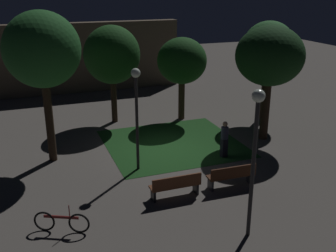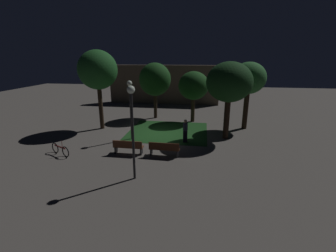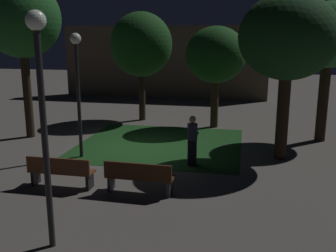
# 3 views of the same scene
# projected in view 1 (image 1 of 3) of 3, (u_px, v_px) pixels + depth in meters

# --- Properties ---
(ground_plane) EXTENTS (60.00, 60.00, 0.00)m
(ground_plane) POSITION_uv_depth(u_px,v_px,m) (166.00, 151.00, 18.08)
(ground_plane) COLOR #56514C
(grass_lawn) EXTENTS (6.08, 5.70, 0.01)m
(grass_lawn) POSITION_uv_depth(u_px,v_px,m) (173.00, 143.00, 18.91)
(grass_lawn) COLOR #194219
(grass_lawn) RESTS_ON ground
(bench_near_trees) EXTENTS (1.80, 0.49, 0.88)m
(bench_near_trees) POSITION_uv_depth(u_px,v_px,m) (176.00, 185.00, 14.00)
(bench_near_trees) COLOR brown
(bench_near_trees) RESTS_ON ground
(bench_front_right) EXTENTS (1.81, 0.53, 0.88)m
(bench_front_right) POSITION_uv_depth(u_px,v_px,m) (232.00, 175.00, 14.72)
(bench_front_right) COLOR #422314
(bench_front_right) RESTS_ON ground
(tree_tall_center) EXTENTS (2.64, 2.64, 4.45)m
(tree_tall_center) POSITION_uv_depth(u_px,v_px,m) (182.00, 61.00, 21.30)
(tree_tall_center) COLOR #38281C
(tree_tall_center) RESTS_ON ground
(tree_near_wall) EXTENTS (3.12, 3.12, 5.37)m
(tree_near_wall) POSITION_uv_depth(u_px,v_px,m) (270.00, 57.00, 18.20)
(tree_near_wall) COLOR #2D2116
(tree_near_wall) RESTS_ON ground
(tree_right_canopy) EXTENTS (3.00, 3.00, 6.18)m
(tree_right_canopy) POSITION_uv_depth(u_px,v_px,m) (42.00, 51.00, 15.59)
(tree_right_canopy) COLOR #2D2116
(tree_right_canopy) RESTS_ON ground
(tree_left_canopy) EXTENTS (2.63, 2.63, 5.29)m
(tree_left_canopy) POSITION_uv_depth(u_px,v_px,m) (269.00, 46.00, 21.10)
(tree_left_canopy) COLOR #2D2116
(tree_left_canopy) RESTS_ON ground
(tree_back_left) EXTENTS (2.91, 2.91, 5.13)m
(tree_back_left) POSITION_uv_depth(u_px,v_px,m) (112.00, 55.00, 20.70)
(tree_back_left) COLOR #2D2116
(tree_back_left) RESTS_ON ground
(lamp_post_plaza_east) EXTENTS (0.36, 0.36, 4.13)m
(lamp_post_plaza_east) POSITION_uv_depth(u_px,v_px,m) (136.00, 101.00, 15.37)
(lamp_post_plaza_east) COLOR black
(lamp_post_plaza_east) RESTS_ON ground
(lamp_post_plaza_west) EXTENTS (0.36, 0.36, 4.48)m
(lamp_post_plaza_west) POSITION_uv_depth(u_px,v_px,m) (255.00, 140.00, 11.04)
(lamp_post_plaza_west) COLOR black
(lamp_post_plaza_west) RESTS_ON ground
(bicycle) EXTENTS (1.58, 0.82, 0.93)m
(bicycle) POSITION_uv_depth(u_px,v_px,m) (62.00, 222.00, 12.09)
(bicycle) COLOR black
(bicycle) RESTS_ON ground
(pedestrian) EXTENTS (0.32, 0.32, 1.61)m
(pedestrian) POSITION_uv_depth(u_px,v_px,m) (224.00, 138.00, 17.19)
(pedestrian) COLOR black
(pedestrian) RESTS_ON ground
(building_wall_backdrop) EXTENTS (13.39, 0.80, 4.65)m
(building_wall_backdrop) POSITION_uv_depth(u_px,v_px,m) (83.00, 58.00, 27.30)
(building_wall_backdrop) COLOR brown
(building_wall_backdrop) RESTS_ON ground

